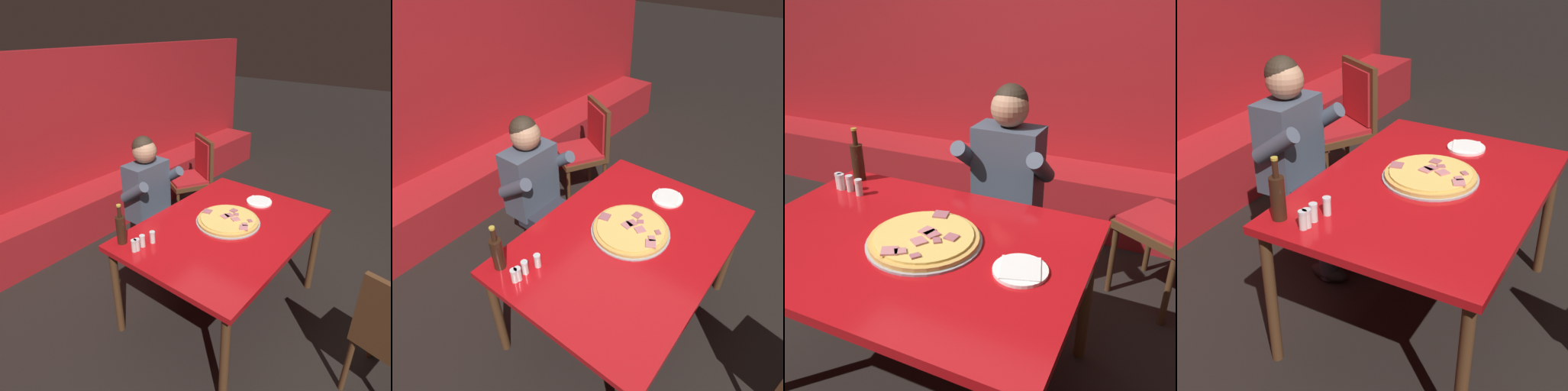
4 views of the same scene
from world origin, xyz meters
TOP-DOWN VIEW (x-y plane):
  - ground_plane at (0.00, 0.00)m, footprint 24.00×24.00m
  - main_dining_table at (0.00, 0.00)m, footprint 1.47×1.06m
  - pizza at (0.07, 0.02)m, footprint 0.48×0.48m
  - plate_white_paper at (0.50, -0.01)m, footprint 0.21×0.21m
  - beer_bottle at (-0.61, 0.43)m, footprint 0.07×0.07m
  - shaker_red_pepper_flakes at (-0.61, 0.29)m, footprint 0.04×0.04m
  - shaker_black_pepper at (-0.55, 0.29)m, footprint 0.04×0.04m
  - shaker_oregano at (-0.63, 0.29)m, footprint 0.04×0.04m
  - shaker_parmesan at (-0.48, 0.27)m, footprint 0.04×0.04m
  - diner_seated_blue_shirt at (0.09, 0.81)m, footprint 0.53×0.53m
  - dining_chair_far_left at (1.04, 1.12)m, footprint 0.60×0.60m

SIDE VIEW (x-z plane):
  - ground_plane at x=0.00m, z-range 0.00..0.00m
  - dining_chair_far_left at x=1.04m, z-range 0.08..1.06m
  - diner_seated_blue_shirt at x=0.09m, z-range 0.07..1.34m
  - main_dining_table at x=0.00m, z-range 0.32..1.10m
  - plate_white_paper at x=0.50m, z-range 0.78..0.80m
  - pizza at x=0.07m, z-range 0.77..0.82m
  - shaker_red_pepper_flakes at x=-0.61m, z-range 0.77..0.86m
  - shaker_black_pepper at x=-0.55m, z-range 0.77..0.86m
  - shaker_oregano at x=-0.63m, z-range 0.77..0.86m
  - shaker_parmesan at x=-0.48m, z-range 0.77..0.86m
  - beer_bottle at x=-0.61m, z-range 0.74..1.03m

